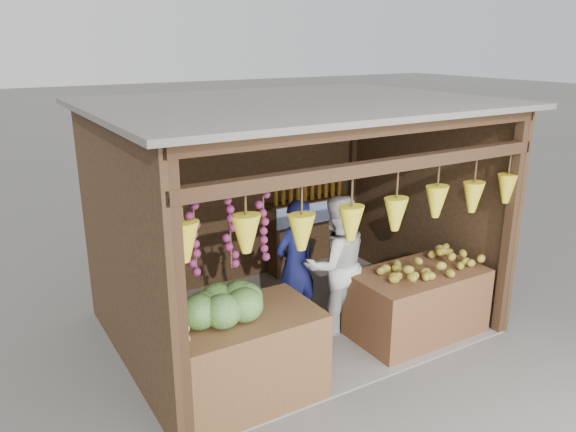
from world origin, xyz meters
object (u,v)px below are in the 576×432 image
at_px(woman_standing, 335,265).
at_px(vendor_seated, 161,275).
at_px(man_standing, 295,265).
at_px(counter_right, 417,303).
at_px(counter_left, 238,360).

xyz_separation_m(woman_standing, vendor_seated, (-1.85, 0.61, 0.06)).
bearing_deg(man_standing, vendor_seated, -22.39).
bearing_deg(counter_right, vendor_seated, 155.56).
distance_m(counter_right, woman_standing, 1.04).
height_order(counter_left, vendor_seated, vendor_seated).
bearing_deg(vendor_seated, woman_standing, 173.40).
distance_m(counter_right, vendor_seated, 2.91).
height_order(man_standing, vendor_seated, man_standing).
bearing_deg(man_standing, woman_standing, 131.23).
relative_size(counter_right, man_standing, 0.96).
relative_size(counter_left, counter_right, 1.00).
bearing_deg(counter_right, man_standing, 142.32).
height_order(counter_left, counter_right, counter_left).
relative_size(man_standing, vendor_seated, 1.37).
bearing_deg(woman_standing, counter_right, 149.54).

